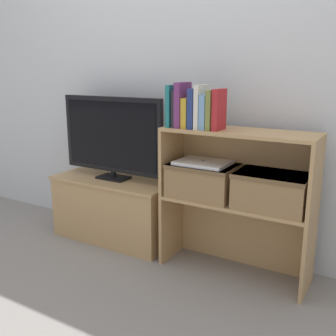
{
  "coord_description": "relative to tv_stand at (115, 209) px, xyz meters",
  "views": [
    {
      "loc": [
        1.23,
        -1.92,
        1.2
      ],
      "look_at": [
        0.0,
        0.15,
        0.59
      ],
      "focal_mm": 42.0,
      "sensor_mm": 36.0,
      "label": 1
    }
  ],
  "objects": [
    {
      "name": "book_teal",
      "position": [
        0.53,
        -0.08,
        0.77
      ],
      "size": [
        0.03,
        0.14,
        0.24
      ],
      "color": "#1E7075",
      "rests_on": "bookshelf_upper_tier"
    },
    {
      "name": "book_mustard",
      "position": [
        0.64,
        -0.08,
        0.73
      ],
      "size": [
        0.04,
        0.13,
        0.17
      ],
      "color": "gold",
      "rests_on": "bookshelf_upper_tier"
    },
    {
      "name": "book_ivory",
      "position": [
        0.72,
        -0.08,
        0.77
      ],
      "size": [
        0.03,
        0.15,
        0.25
      ],
      "color": "silver",
      "rests_on": "bookshelf_upper_tier"
    },
    {
      "name": "bookshelf_upper_tier",
      "position": [
        0.93,
        0.02,
        0.5
      ],
      "size": [
        0.88,
        0.3,
        0.42
      ],
      "color": "tan",
      "rests_on": "bookshelf_lower_tier"
    },
    {
      "name": "book_navy",
      "position": [
        0.68,
        -0.08,
        0.76
      ],
      "size": [
        0.04,
        0.14,
        0.23
      ],
      "color": "navy",
      "rests_on": "bookshelf_upper_tier"
    },
    {
      "name": "ground_plane",
      "position": [
        0.47,
        -0.19,
        -0.23
      ],
      "size": [
        16.0,
        16.0,
        0.0
      ],
      "primitive_type": "plane",
      "color": "gray"
    },
    {
      "name": "tv_stand",
      "position": [
        0.0,
        0.0,
        0.0
      ],
      "size": [
        0.89,
        0.39,
        0.45
      ],
      "color": "tan",
      "rests_on": "ground_plane"
    },
    {
      "name": "tv",
      "position": [
        0.0,
        -0.0,
        0.53
      ],
      "size": [
        0.81,
        0.14,
        0.57
      ],
      "color": "black",
      "rests_on": "tv_stand"
    },
    {
      "name": "laptop",
      "position": [
        0.72,
        -0.05,
        0.44
      ],
      "size": [
        0.31,
        0.24,
        0.02
      ],
      "color": "white",
      "rests_on": "storage_basket_left"
    },
    {
      "name": "book_crimson",
      "position": [
        0.83,
        -0.08,
        0.76
      ],
      "size": [
        0.03,
        0.14,
        0.23
      ],
      "color": "#B22328",
      "rests_on": "bookshelf_upper_tier"
    },
    {
      "name": "storage_basket_left",
      "position": [
        0.72,
        -0.05,
        0.34
      ],
      "size": [
        0.4,
        0.27,
        0.2
      ],
      "color": "#937047",
      "rests_on": "bookshelf_lower_tier"
    },
    {
      "name": "book_charcoal",
      "position": [
        0.56,
        -0.08,
        0.75
      ],
      "size": [
        0.02,
        0.13,
        0.21
      ],
      "color": "#232328",
      "rests_on": "bookshelf_upper_tier"
    },
    {
      "name": "bookshelf_lower_tier",
      "position": [
        0.93,
        0.03,
        0.06
      ],
      "size": [
        0.88,
        0.3,
        0.45
      ],
      "color": "tan",
      "rests_on": "ground_plane"
    },
    {
      "name": "wall_back",
      "position": [
        0.47,
        0.22,
        0.97
      ],
      "size": [
        10.0,
        0.05,
        2.4
      ],
      "color": "silver",
      "rests_on": "ground_plane"
    },
    {
      "name": "book_skyblue",
      "position": [
        0.75,
        -0.08,
        0.74
      ],
      "size": [
        0.04,
        0.14,
        0.19
      ],
      "color": "#709ECC",
      "rests_on": "bookshelf_upper_tier"
    },
    {
      "name": "book_olive",
      "position": [
        0.79,
        -0.08,
        0.76
      ],
      "size": [
        0.03,
        0.16,
        0.22
      ],
      "color": "olive",
      "rests_on": "bookshelf_upper_tier"
    },
    {
      "name": "storage_basket_right",
      "position": [
        1.14,
        -0.05,
        0.34
      ],
      "size": [
        0.4,
        0.27,
        0.2
      ],
      "color": "#937047",
      "rests_on": "bookshelf_lower_tier"
    },
    {
      "name": "book_plum",
      "position": [
        0.6,
        -0.08,
        0.77
      ],
      "size": [
        0.04,
        0.15,
        0.26
      ],
      "color": "#6B2D66",
      "rests_on": "bookshelf_upper_tier"
    }
  ]
}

